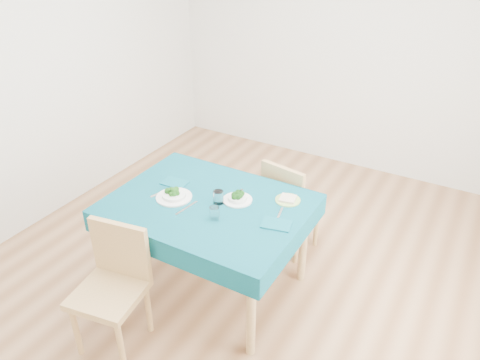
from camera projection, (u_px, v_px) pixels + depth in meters
The scene contains 16 objects.
room_shell at pixel (240, 115), 3.12m from camera, with size 4.02×4.52×2.73m.
table at pixel (210, 246), 3.46m from camera, with size 1.37×1.04×0.76m, color #084958.
chair_near at pixel (106, 283), 2.92m from camera, with size 0.41×0.45×1.03m, color tan.
chair_far at pixel (293, 199), 3.83m from camera, with size 0.39×0.42×0.96m, color tan.
bowl_near at pixel (174, 193), 3.31m from camera, with size 0.26×0.26×0.08m, color white, non-canonical shape.
bowl_far at pixel (238, 197), 3.28m from camera, with size 0.21×0.21×0.06m, color white, non-canonical shape.
fork_near at pixel (161, 193), 3.38m from camera, with size 0.02×0.17×0.00m, color silver.
knife_near at pixel (187, 208), 3.21m from camera, with size 0.02×0.21×0.00m, color silver.
fork_far at pixel (235, 195), 3.36m from camera, with size 0.02×0.16×0.00m, color silver.
knife_far at pixel (279, 216), 3.13m from camera, with size 0.02×0.21×0.00m, color silver.
napkin_near at pixel (175, 183), 3.50m from camera, with size 0.19×0.13×0.01m, color #0B5261.
napkin_far at pixel (277, 224), 3.04m from camera, with size 0.19×0.13×0.01m, color #0B5261.
tumbler_center at pixel (218, 197), 3.25m from camera, with size 0.07×0.07×0.09m, color white.
tumbler_side at pixel (214, 213), 3.08m from camera, with size 0.07×0.07×0.09m, color white.
side_plate at pixel (288, 200), 3.30m from camera, with size 0.18×0.18×0.01m, color #99C35F.
bread_slice at pixel (288, 198), 3.29m from camera, with size 0.11×0.11×0.02m, color beige.
Camera 1 is at (1.46, -2.53, 2.53)m, focal length 35.00 mm.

